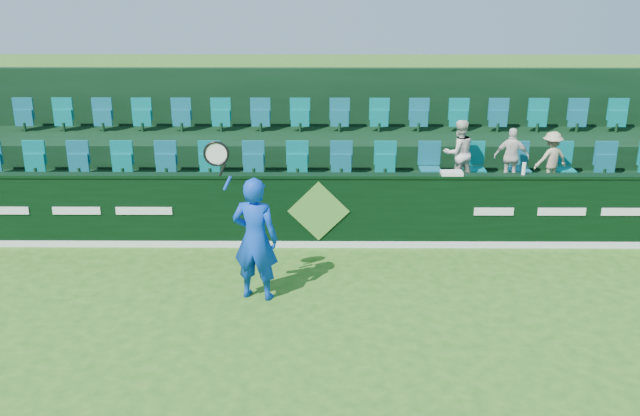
{
  "coord_description": "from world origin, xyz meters",
  "views": [
    {
      "loc": [
        0.1,
        -7.96,
        5.0
      ],
      "look_at": [
        0.03,
        2.8,
        1.15
      ],
      "focal_mm": 40.0,
      "sensor_mm": 36.0,
      "label": 1
    }
  ],
  "objects_px": {
    "tennis_player": "(255,238)",
    "spectator_middle": "(512,157)",
    "spectator_left": "(459,153)",
    "towel": "(452,173)",
    "drinks_bottle": "(524,169)",
    "spectator_right": "(551,159)"
  },
  "relations": [
    {
      "from": "spectator_left",
      "to": "towel",
      "type": "distance_m",
      "value": 1.17
    },
    {
      "from": "tennis_player",
      "to": "spectator_middle",
      "type": "relative_size",
      "value": 2.29
    },
    {
      "from": "towel",
      "to": "drinks_bottle",
      "type": "bearing_deg",
      "value": 0.0
    },
    {
      "from": "tennis_player",
      "to": "towel",
      "type": "relative_size",
      "value": 6.78
    },
    {
      "from": "tennis_player",
      "to": "drinks_bottle",
      "type": "distance_m",
      "value": 5.0
    },
    {
      "from": "tennis_player",
      "to": "spectator_middle",
      "type": "height_order",
      "value": "tennis_player"
    },
    {
      "from": "spectator_middle",
      "to": "spectator_left",
      "type": "bearing_deg",
      "value": 11.07
    },
    {
      "from": "spectator_left",
      "to": "spectator_right",
      "type": "xyz_separation_m",
      "value": [
        1.76,
        0.0,
        -0.11
      ]
    },
    {
      "from": "tennis_player",
      "to": "spectator_left",
      "type": "relative_size",
      "value": 2.01
    },
    {
      "from": "spectator_left",
      "to": "spectator_middle",
      "type": "xyz_separation_m",
      "value": [
        1.01,
        0.0,
        -0.08
      ]
    },
    {
      "from": "spectator_middle",
      "to": "drinks_bottle",
      "type": "bearing_deg",
      "value": 97.37
    },
    {
      "from": "spectator_left",
      "to": "spectator_right",
      "type": "distance_m",
      "value": 1.77
    },
    {
      "from": "spectator_left",
      "to": "tennis_player",
      "type": "bearing_deg",
      "value": 25.71
    },
    {
      "from": "spectator_middle",
      "to": "drinks_bottle",
      "type": "xyz_separation_m",
      "value": [
        -0.07,
        -1.12,
        0.1
      ]
    },
    {
      "from": "spectator_right",
      "to": "drinks_bottle",
      "type": "bearing_deg",
      "value": 36.07
    },
    {
      "from": "drinks_bottle",
      "to": "spectator_middle",
      "type": "bearing_deg",
      "value": 86.31
    },
    {
      "from": "spectator_right",
      "to": "spectator_middle",
      "type": "bearing_deg",
      "value": -17.48
    },
    {
      "from": "drinks_bottle",
      "to": "tennis_player",
      "type": "bearing_deg",
      "value": -155.5
    },
    {
      "from": "spectator_left",
      "to": "towel",
      "type": "bearing_deg",
      "value": 58.29
    },
    {
      "from": "spectator_left",
      "to": "spectator_right",
      "type": "bearing_deg",
      "value": 164.15
    },
    {
      "from": "spectator_right",
      "to": "drinks_bottle",
      "type": "height_order",
      "value": "spectator_right"
    },
    {
      "from": "spectator_left",
      "to": "spectator_middle",
      "type": "distance_m",
      "value": 1.01
    }
  ]
}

